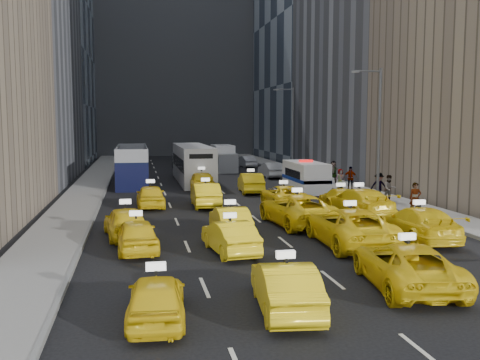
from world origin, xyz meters
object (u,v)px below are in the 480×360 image
object	(u,v)px
taxi_1	(285,286)
pedestrian_0	(415,198)
city_bus	(193,164)
box_truck	(224,158)
taxi_0	(156,298)
nypd_van	(306,177)
double_decker	(132,166)
taxi_2	(406,265)

from	to	relation	value
taxi_1	pedestrian_0	size ratio (longest dim) A/B	2.40
city_bus	box_truck	distance (m)	11.19
taxi_0	nypd_van	distance (m)	28.99
nypd_van	city_bus	size ratio (longest dim) A/B	0.46
nypd_van	box_truck	xyz separation A→B (m)	(-3.56, 18.51, 0.28)
nypd_van	taxi_1	bearing A→B (deg)	-115.31
double_decker	box_truck	world-z (taller)	double_decker
taxi_0	city_bus	xyz separation A→B (m)	(4.65, 34.31, 1.00)
double_decker	city_bus	xyz separation A→B (m)	(5.45, 0.84, 0.02)
city_bus	pedestrian_0	bearing A→B (deg)	-65.38
city_bus	taxi_2	bearing A→B (deg)	-86.63
taxi_2	double_decker	size ratio (longest dim) A/B	0.47
city_bus	box_truck	size ratio (longest dim) A/B	2.04
double_decker	box_truck	size ratio (longest dim) A/B	1.82
nypd_van	double_decker	distance (m)	15.51
taxi_0	taxi_1	distance (m)	3.72
taxi_0	box_truck	distance (m)	45.47
taxi_2	taxi_1	bearing A→B (deg)	24.62
taxi_0	taxi_2	distance (m)	8.40
taxi_0	city_bus	bearing A→B (deg)	-93.85
nypd_van	double_decker	size ratio (longest dim) A/B	0.52
taxi_1	double_decker	bearing A→B (deg)	-76.48
taxi_2	box_truck	world-z (taller)	box_truck
taxi_0	pedestrian_0	bearing A→B (deg)	-134.54
taxi_0	box_truck	bearing A→B (deg)	-97.85
taxi_0	taxi_2	world-z (taller)	taxi_2
city_bus	nypd_van	bearing A→B (deg)	-48.50
pedestrian_0	taxi_0	bearing A→B (deg)	-121.21
nypd_van	box_truck	distance (m)	18.85
double_decker	city_bus	size ratio (longest dim) A/B	0.89
nypd_van	box_truck	bearing A→B (deg)	94.89
taxi_1	taxi_2	bearing A→B (deg)	-157.39
taxi_1	nypd_van	distance (m)	27.45
taxi_2	taxi_0	bearing A→B (deg)	17.93
taxi_1	nypd_van	bearing A→B (deg)	-103.48
nypd_van	city_bus	bearing A→B (deg)	128.42
taxi_0	taxi_2	size ratio (longest dim) A/B	0.72
box_truck	pedestrian_0	bearing A→B (deg)	-82.20
taxi_2	pedestrian_0	xyz separation A→B (m)	(7.14, 12.21, 0.32)
city_bus	double_decker	bearing A→B (deg)	-174.15
pedestrian_0	taxi_2	bearing A→B (deg)	-103.13
taxi_0	box_truck	xyz separation A→B (m)	(9.23, 44.51, 0.74)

